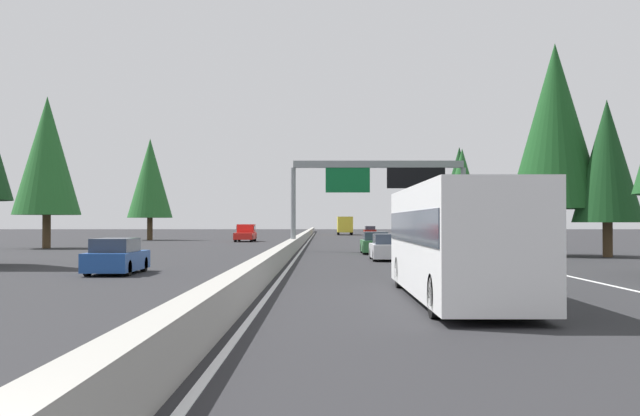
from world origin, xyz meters
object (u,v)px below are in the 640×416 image
(sedan_far_right, at_px, (375,244))
(box_truck_near_right, at_px, (345,225))
(sign_gantry_overhead, at_px, (381,179))
(conifer_right_distant, at_px, (459,182))
(sedan_distant_b, at_px, (387,248))
(oncoming_far, at_px, (117,257))
(conifer_right_near, at_px, (607,161))
(conifer_right_far, at_px, (462,186))
(conifer_left_mid, at_px, (47,156))
(conifer_right_mid, at_px, (555,126))
(conifer_left_far, at_px, (150,178))
(oncoming_near, at_px, (246,233))
(sedan_far_center, at_px, (370,231))
(bus_far_left, at_px, (455,238))

(sedan_far_right, bearing_deg, box_truck_near_right, -0.04)
(sign_gantry_overhead, relative_size, conifer_right_distant, 1.02)
(sedan_distant_b, distance_m, oncoming_far, 16.59)
(conifer_right_near, relative_size, conifer_right_far, 1.01)
(sign_gantry_overhead, bearing_deg, conifer_left_mid, 76.46)
(sedan_far_right, distance_m, conifer_right_far, 28.32)
(sign_gantry_overhead, relative_size, conifer_right_near, 1.32)
(conifer_right_mid, height_order, conifer_left_far, conifer_right_mid)
(sign_gantry_overhead, height_order, conifer_right_distant, conifer_right_distant)
(oncoming_near, xyz_separation_m, conifer_right_mid, (-35.41, -23.05, 7.26))
(conifer_right_near, bearing_deg, conifer_left_mid, 68.53)
(sedan_far_center, xyz_separation_m, conifer_left_mid, (-57.55, 29.48, 6.78))
(box_truck_near_right, distance_m, oncoming_near, 44.23)
(sign_gantry_overhead, height_order, conifer_left_far, conifer_left_far)
(bus_far_left, bearing_deg, sign_gantry_overhead, -0.90)
(sedan_far_center, bearing_deg, conifer_right_mid, -174.02)
(sign_gantry_overhead, relative_size, box_truck_near_right, 1.49)
(conifer_right_mid, bearing_deg, bus_far_left, 158.44)
(box_truck_near_right, distance_m, sedan_far_center, 7.78)
(box_truck_near_right, distance_m, conifer_right_near, 81.16)
(sign_gantry_overhead, distance_m, conifer_right_far, 23.74)
(conifer_right_far, bearing_deg, sedan_far_right, 158.00)
(sign_gantry_overhead, distance_m, box_truck_near_right, 70.81)
(conifer_right_near, height_order, conifer_left_mid, conifer_left_mid)
(conifer_right_mid, bearing_deg, oncoming_far, 126.45)
(oncoming_near, relative_size, conifer_left_far, 0.47)
(conifer_right_distant, relative_size, conifer_left_mid, 1.01)
(oncoming_near, bearing_deg, conifer_right_distant, 129.94)
(bus_far_left, bearing_deg, conifer_right_far, -10.26)
(conifer_right_near, distance_m, conifer_left_mid, 42.49)
(conifer_right_far, xyz_separation_m, conifer_right_distant, (29.18, -4.80, 1.79))
(conifer_right_mid, bearing_deg, conifer_right_far, 1.47)
(sedan_distant_b, height_order, conifer_left_far, conifer_left_far)
(oncoming_near, bearing_deg, conifer_right_near, 34.47)
(sedan_far_center, distance_m, conifer_right_distant, 18.74)
(sedan_distant_b, xyz_separation_m, sedan_far_center, (76.97, -3.62, 0.00))
(sedan_distant_b, bearing_deg, conifer_right_distant, -13.33)
(bus_far_left, height_order, conifer_left_far, conifer_left_far)
(sedan_far_right, distance_m, conifer_right_mid, 13.81)
(sedan_distant_b, relative_size, sedan_far_right, 1.00)
(conifer_right_mid, relative_size, conifer_right_distant, 1.08)
(bus_far_left, distance_m, sedan_far_right, 31.05)
(conifer_right_distant, bearing_deg, conifer_right_far, 170.66)
(sign_gantry_overhead, xyz_separation_m, bus_far_left, (-35.22, 0.55, -3.50))
(sedan_distant_b, relative_size, conifer_left_far, 0.37)
(sedan_far_center, xyz_separation_m, conifer_right_far, (-42.29, -6.71, 5.08))
(conifer_right_mid, xyz_separation_m, conifer_left_mid, (13.65, 36.94, -0.71))
(conifer_right_far, xyz_separation_m, conifer_left_mid, (-15.27, 36.20, 1.71))
(oncoming_near, height_order, conifer_right_mid, conifer_right_mid)
(box_truck_near_right, bearing_deg, conifer_right_mid, -171.88)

